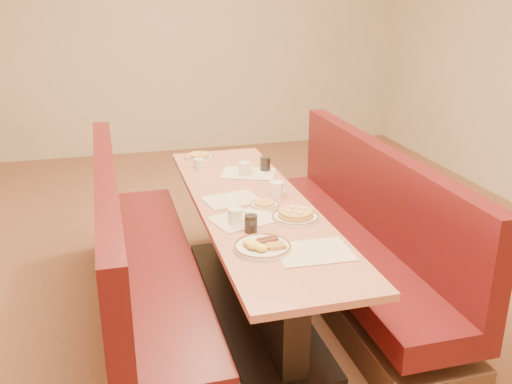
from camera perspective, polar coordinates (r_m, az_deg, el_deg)
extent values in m
plane|color=#9E6647|center=(3.94, -0.24, -11.37)|extent=(8.00, 8.00, 0.00)
cube|color=beige|center=(7.33, -8.70, 14.77)|extent=(6.00, 0.04, 2.80)
cube|color=black|center=(3.93, -0.24, -11.00)|extent=(0.55, 1.88, 0.06)
cube|color=black|center=(3.77, -0.25, -6.77)|extent=(0.15, 1.75, 0.71)
cube|color=#CF6C5F|center=(3.61, -0.26, -1.46)|extent=(0.70, 2.50, 0.04)
cube|color=#4C3326|center=(3.80, -10.33, -11.31)|extent=(0.55, 2.50, 0.20)
cube|color=#570E18|center=(3.66, -10.59, -7.71)|extent=(0.55, 2.50, 0.16)
cube|color=#570E18|center=(3.50, -14.49, -2.53)|extent=(0.12, 2.50, 0.60)
cube|color=#4C3326|center=(4.09, 9.03, -8.74)|extent=(0.55, 2.50, 0.20)
cube|color=#570E18|center=(3.97, 9.24, -5.33)|extent=(0.55, 2.50, 0.16)
cube|color=#570E18|center=(3.92, 12.42, 0.11)|extent=(0.12, 2.50, 0.60)
cube|color=beige|center=(3.36, -1.18, -2.72)|extent=(0.42, 0.36, 0.00)
cube|color=beige|center=(2.98, 5.78, -5.96)|extent=(0.40, 0.30, 0.00)
cube|color=beige|center=(3.67, -2.46, -0.76)|extent=(0.38, 0.31, 0.00)
cube|color=beige|center=(4.17, -0.78, 1.91)|extent=(0.46, 0.41, 0.00)
cylinder|color=white|center=(3.38, 3.97, -2.55)|extent=(0.28, 0.28, 0.02)
torus|color=brown|center=(3.38, 3.98, -2.41)|extent=(0.28, 0.28, 0.01)
cylinder|color=gold|center=(3.37, 3.98, -2.25)|extent=(0.21, 0.21, 0.02)
cylinder|color=gold|center=(3.37, 3.99, -1.98)|extent=(0.20, 0.20, 0.02)
cylinder|color=beige|center=(3.38, 4.67, -1.64)|extent=(0.04, 0.04, 0.01)
cylinder|color=beige|center=(3.40, 3.61, -1.51)|extent=(0.04, 0.04, 0.01)
cylinder|color=beige|center=(3.34, 3.32, -1.90)|extent=(0.04, 0.04, 0.01)
cylinder|color=beige|center=(3.32, 4.39, -2.03)|extent=(0.04, 0.04, 0.01)
cylinder|color=white|center=(3.00, 0.65, -5.55)|extent=(0.31, 0.31, 0.02)
torus|color=brown|center=(3.00, 0.65, -5.38)|extent=(0.31, 0.31, 0.01)
ellipsoid|color=gold|center=(2.95, -0.25, -5.31)|extent=(0.08, 0.08, 0.04)
ellipsoid|color=gold|center=(2.93, 0.58, -5.60)|extent=(0.07, 0.07, 0.04)
ellipsoid|color=gold|center=(2.99, -0.79, -5.07)|extent=(0.06, 0.06, 0.03)
cylinder|color=brown|center=(3.02, 1.25, -4.91)|extent=(0.11, 0.04, 0.02)
cylinder|color=brown|center=(3.05, 1.07, -4.65)|extent=(0.11, 0.04, 0.02)
cube|color=gold|center=(2.97, 2.03, -5.40)|extent=(0.09, 0.07, 0.02)
cylinder|color=white|center=(3.56, 0.85, -1.31)|extent=(0.19, 0.19, 0.01)
torus|color=brown|center=(3.56, 0.85, -1.21)|extent=(0.18, 0.18, 0.01)
cylinder|color=#D7884C|center=(3.56, 0.85, -1.09)|extent=(0.13, 0.13, 0.01)
ellipsoid|color=gold|center=(3.56, 0.42, -0.95)|extent=(0.04, 0.04, 0.02)
cylinder|color=white|center=(4.57, -5.70, 3.50)|extent=(0.24, 0.24, 0.02)
torus|color=brown|center=(4.57, -5.70, 3.61)|extent=(0.24, 0.24, 0.01)
cylinder|color=#D7884C|center=(4.57, -5.70, 3.73)|extent=(0.17, 0.17, 0.02)
ellipsoid|color=gold|center=(4.58, -6.12, 3.86)|extent=(0.05, 0.05, 0.02)
cylinder|color=white|center=(3.72, 2.06, 0.33)|extent=(0.09, 0.09, 0.10)
torus|color=white|center=(3.74, 2.76, 0.41)|extent=(0.07, 0.02, 0.07)
cylinder|color=black|center=(3.71, 2.07, 0.94)|extent=(0.08, 0.08, 0.01)
cylinder|color=white|center=(3.30, -2.08, -2.42)|extent=(0.08, 0.08, 0.09)
torus|color=white|center=(3.30, -1.30, -2.39)|extent=(0.07, 0.02, 0.06)
cylinder|color=black|center=(3.28, -2.09, -1.79)|extent=(0.07, 0.07, 0.01)
cylinder|color=white|center=(4.15, -1.17, 2.39)|extent=(0.09, 0.09, 0.09)
torus|color=white|center=(4.16, -0.58, 2.47)|extent=(0.07, 0.02, 0.07)
cylinder|color=black|center=(4.13, -1.17, 2.92)|extent=(0.07, 0.07, 0.01)
cylinder|color=white|center=(4.28, -5.75, 2.77)|extent=(0.08, 0.08, 0.08)
torus|color=white|center=(4.30, -5.29, 2.87)|extent=(0.06, 0.03, 0.06)
cylinder|color=black|center=(4.27, -5.77, 3.22)|extent=(0.06, 0.06, 0.01)
cylinder|color=black|center=(3.18, -0.51, -3.20)|extent=(0.07, 0.07, 0.10)
cylinder|color=silver|center=(3.18, -0.51, -3.18)|extent=(0.07, 0.07, 0.10)
cylinder|color=black|center=(4.23, 0.92, 2.80)|extent=(0.07, 0.07, 0.10)
cylinder|color=silver|center=(4.22, 0.92, 2.82)|extent=(0.08, 0.08, 0.10)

